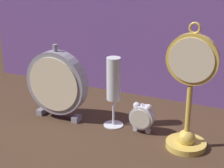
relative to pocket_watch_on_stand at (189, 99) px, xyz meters
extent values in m
plane|color=#422D1E|center=(-0.25, -0.02, -0.14)|extent=(4.00, 4.00, 0.00)
cylinder|color=gold|center=(0.00, 0.00, -0.13)|extent=(0.11, 0.11, 0.02)
sphere|color=gold|center=(0.00, 0.00, -0.11)|extent=(0.05, 0.05, 0.05)
cylinder|color=gold|center=(0.00, 0.00, -0.04)|extent=(0.01, 0.01, 0.16)
cylinder|color=gold|center=(0.00, 0.00, 0.10)|extent=(0.13, 0.02, 0.13)
cylinder|color=beige|center=(0.00, -0.01, 0.10)|extent=(0.11, 0.00, 0.11)
torus|color=gold|center=(0.00, 0.00, 0.18)|extent=(0.03, 0.01, 0.03)
cube|color=silver|center=(-0.16, 0.03, -0.13)|extent=(0.01, 0.01, 0.01)
cube|color=silver|center=(-0.12, 0.03, -0.13)|extent=(0.01, 0.01, 0.01)
cylinder|color=silver|center=(-0.14, 0.03, -0.09)|extent=(0.07, 0.03, 0.07)
cylinder|color=beige|center=(-0.14, 0.02, -0.09)|extent=(0.06, 0.00, 0.06)
sphere|color=silver|center=(-0.16, 0.03, -0.06)|extent=(0.02, 0.02, 0.02)
sphere|color=silver|center=(-0.12, 0.03, -0.06)|extent=(0.02, 0.02, 0.02)
cylinder|color=silver|center=(-0.14, 0.03, -0.06)|extent=(0.00, 0.00, 0.01)
cube|color=gray|center=(-0.47, 0.01, -0.13)|extent=(0.02, 0.03, 0.02)
cube|color=gray|center=(-0.34, 0.01, -0.13)|extent=(0.02, 0.03, 0.02)
cylinder|color=gray|center=(-0.41, 0.01, -0.02)|extent=(0.20, 0.04, 0.20)
cylinder|color=beige|center=(-0.41, -0.01, -0.02)|extent=(0.17, 0.00, 0.17)
cylinder|color=gray|center=(-0.41, 0.01, 0.09)|extent=(0.01, 0.01, 0.02)
cylinder|color=silver|center=(-0.23, 0.04, -0.14)|extent=(0.06, 0.06, 0.01)
cylinder|color=silver|center=(-0.23, 0.04, -0.09)|extent=(0.01, 0.01, 0.08)
cylinder|color=white|center=(-0.23, 0.04, 0.01)|extent=(0.04, 0.04, 0.13)
cylinder|color=#DBC675|center=(-0.23, 0.04, -0.01)|extent=(0.04, 0.04, 0.08)
camera|label=1|loc=(0.19, -0.88, 0.36)|focal=60.00mm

